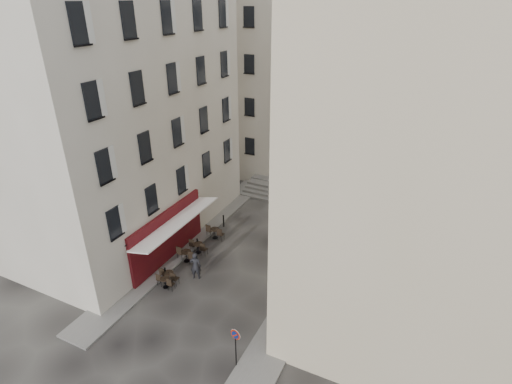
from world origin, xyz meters
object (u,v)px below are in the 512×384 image
Objects in this scene: bistro_table_b at (169,276)px; pedestrian at (196,266)px; no_parking_sign at (235,341)px; bistro_table_a at (166,282)px.

bistro_table_b is 1.65m from pedestrian.
bistro_table_a is at bearing 164.63° from no_parking_sign.
no_parking_sign is 1.90× the size of bistro_table_a.
pedestrian reaches higher than bistro_table_a.
bistro_table_b is at bearing 101.79° from bistro_table_a.
pedestrian is (1.13, 1.50, 0.49)m from bistro_table_a.
pedestrian is at bearing 39.10° from bistro_table_b.
no_parking_sign is 7.06m from pedestrian.
bistro_table_b is (-6.47, 3.68, -1.15)m from no_parking_sign.
pedestrian is (1.23, 1.00, 0.46)m from bistro_table_b.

